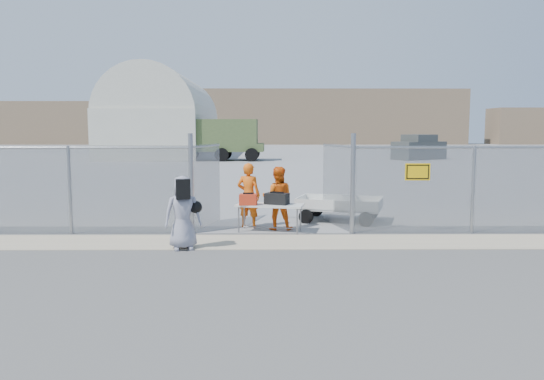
{
  "coord_description": "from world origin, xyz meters",
  "views": [
    {
      "loc": [
        -0.1,
        -11.03,
        2.61
      ],
      "look_at": [
        0.0,
        2.0,
        1.1
      ],
      "focal_mm": 35.0,
      "sensor_mm": 36.0,
      "label": 1
    }
  ],
  "objects_px": {
    "security_worker_right": "(278,198)",
    "visitor": "(183,213)",
    "security_worker_left": "(249,195)",
    "folding_table": "(270,218)",
    "utility_trailer": "(340,209)"
  },
  "relations": [
    {
      "from": "security_worker_left",
      "to": "security_worker_right",
      "type": "relative_size",
      "value": 1.05
    },
    {
      "from": "folding_table",
      "to": "utility_trailer",
      "type": "relative_size",
      "value": 0.56
    },
    {
      "from": "security_worker_right",
      "to": "utility_trailer",
      "type": "height_order",
      "value": "security_worker_right"
    },
    {
      "from": "utility_trailer",
      "to": "folding_table",
      "type": "bearing_deg",
      "value": -124.77
    },
    {
      "from": "security_worker_right",
      "to": "visitor",
      "type": "bearing_deg",
      "value": 49.8
    },
    {
      "from": "visitor",
      "to": "security_worker_right",
      "type": "bearing_deg",
      "value": 33.34
    },
    {
      "from": "security_worker_left",
      "to": "security_worker_right",
      "type": "bearing_deg",
      "value": 176.27
    },
    {
      "from": "security_worker_left",
      "to": "visitor",
      "type": "height_order",
      "value": "security_worker_left"
    },
    {
      "from": "security_worker_right",
      "to": "visitor",
      "type": "xyz_separation_m",
      "value": [
        -2.09,
        -2.23,
        -0.02
      ]
    },
    {
      "from": "security_worker_left",
      "to": "visitor",
      "type": "relative_size",
      "value": 1.07
    },
    {
      "from": "visitor",
      "to": "utility_trailer",
      "type": "height_order",
      "value": "visitor"
    },
    {
      "from": "visitor",
      "to": "utility_trailer",
      "type": "xyz_separation_m",
      "value": [
        3.87,
        3.45,
        -0.44
      ]
    },
    {
      "from": "security_worker_left",
      "to": "folding_table",
      "type": "bearing_deg",
      "value": 149.92
    },
    {
      "from": "security_worker_right",
      "to": "visitor",
      "type": "relative_size",
      "value": 1.02
    },
    {
      "from": "security_worker_right",
      "to": "visitor",
      "type": "distance_m",
      "value": 3.06
    }
  ]
}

